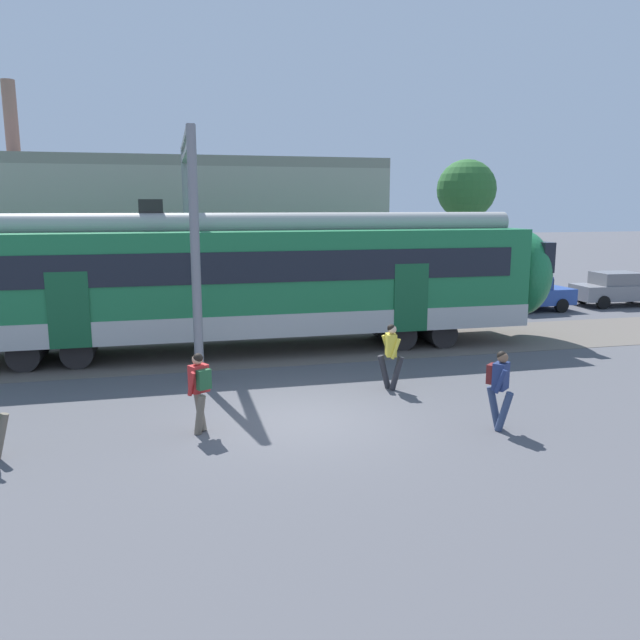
{
  "coord_description": "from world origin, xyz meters",
  "views": [
    {
      "loc": [
        -2.62,
        -12.56,
        4.58
      ],
      "look_at": [
        1.12,
        3.03,
        1.6
      ],
      "focal_mm": 35.0,
      "sensor_mm": 36.0,
      "label": 1
    }
  ],
  "objects": [
    {
      "name": "catenary_gantry",
      "position": [
        -2.0,
        6.74,
        4.31
      ],
      "size": [
        0.24,
        6.64,
        6.53
      ],
      "color": "gray",
      "rests_on": "ground"
    },
    {
      "name": "pedestrian_yellow",
      "position": [
        2.63,
        1.73,
        0.96
      ],
      "size": [
        0.62,
        0.59,
        1.67
      ],
      "color": "#28282D",
      "rests_on": "ground"
    },
    {
      "name": "background_building",
      "position": [
        -2.91,
        14.19,
        3.21
      ],
      "size": [
        17.99,
        5.0,
        9.2
      ],
      "color": "gray",
      "rests_on": "ground"
    },
    {
      "name": "parked_car_grey",
      "position": [
        17.23,
        11.76,
        0.78
      ],
      "size": [
        4.09,
        1.93,
        1.54
      ],
      "color": "gray",
      "rests_on": "ground"
    },
    {
      "name": "parked_car_blue",
      "position": [
        12.34,
        11.42,
        0.78
      ],
      "size": [
        4.08,
        1.91,
        1.54
      ],
      "color": "#284799",
      "rests_on": "ground"
    },
    {
      "name": "street_tree_right",
      "position": [
        11.74,
        16.28,
        5.25
      ],
      "size": [
        2.91,
        2.91,
        6.76
      ],
      "color": "brown",
      "rests_on": "ground"
    },
    {
      "name": "pedestrian_navy",
      "position": [
        3.81,
        -1.48,
        0.99
      ],
      "size": [
        0.51,
        0.7,
        1.67
      ],
      "color": "navy",
      "rests_on": "ground"
    },
    {
      "name": "pedestrian_red",
      "position": [
        -2.16,
        -0.27,
        0.99
      ],
      "size": [
        0.5,
        0.71,
        1.67
      ],
      "color": "#6B6051",
      "rests_on": "ground"
    },
    {
      "name": "ground_plane",
      "position": [
        0.0,
        0.0,
        0.0
      ],
      "size": [
        160.0,
        160.0,
        0.0
      ],
      "primitive_type": "plane",
      "color": "#515156"
    }
  ]
}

